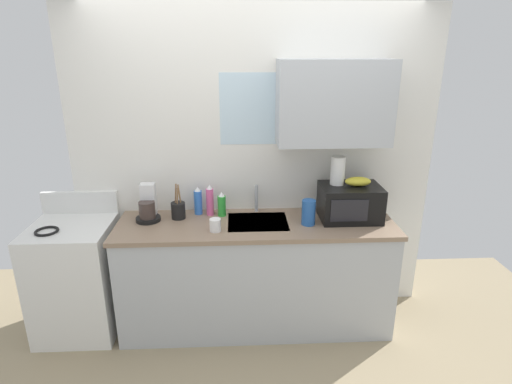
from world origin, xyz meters
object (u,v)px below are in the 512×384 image
stove_range (77,278)px  microwave (350,202)px  paper_towel_roll (338,171)px  banana_bunch (358,181)px  dish_soap_bottle_blue (198,201)px  dish_soap_bottle_pink (210,201)px  utensil_crock (178,210)px  coffee_maker (148,207)px  mug_white (215,225)px  dish_soap_bottle_green (222,205)px  cereal_canister (309,212)px

stove_range → microwave: size_ratio=2.35×
stove_range → paper_towel_roll: paper_towel_roll is taller
stove_range → microwave: bearing=1.2°
banana_bunch → dish_soap_bottle_blue: banana_bunch is taller
stove_range → microwave: microwave is taller
dish_soap_bottle_pink → utensil_crock: bearing=-165.3°
dish_soap_bottle_pink → utensil_crock: size_ratio=0.88×
coffee_maker → stove_range: bearing=-169.8°
utensil_crock → dish_soap_bottle_blue: bearing=30.8°
coffee_maker → dish_soap_bottle_pink: coffee_maker is taller
dish_soap_bottle_blue → mug_white: 0.38m
dish_soap_bottle_green → dish_soap_bottle_pink: bearing=164.8°
paper_towel_roll → dish_soap_bottle_blue: (-1.09, 0.11, -0.27)m
coffee_maker → dish_soap_bottle_blue: size_ratio=1.22×
dish_soap_bottle_green → utensil_crock: size_ratio=0.69×
banana_bunch → paper_towel_roll: 0.18m
banana_bunch → dish_soap_bottle_pink: bearing=173.3°
coffee_maker → utensil_crock: bearing=2.9°
paper_towel_roll → dish_soap_bottle_blue: paper_towel_roll is taller
coffee_maker → mug_white: (0.53, -0.25, -0.06)m
paper_towel_roll → dish_soap_bottle_green: 0.95m
stove_range → dish_soap_bottle_pink: 1.21m
dish_soap_bottle_green → mug_white: 0.31m
utensil_crock → banana_bunch: bearing=-2.9°
paper_towel_roll → cereal_canister: bearing=-148.0°
coffee_maker → dish_soap_bottle_green: (0.57, 0.05, -0.01)m
stove_range → dish_soap_bottle_blue: (0.96, 0.21, 0.55)m
microwave → cereal_canister: size_ratio=2.37×
dish_soap_bottle_pink → cereal_canister: dish_soap_bottle_pink is taller
microwave → coffee_maker: size_ratio=1.64×
stove_range → banana_bunch: (2.20, 0.05, 0.75)m
dish_soap_bottle_pink → mug_white: dish_soap_bottle_pink is taller
dish_soap_bottle_blue → cereal_canister: 0.89m
banana_bunch → mug_white: (-1.09, -0.19, -0.26)m
paper_towel_roll → dish_soap_bottle_blue: 1.13m
microwave → utensil_crock: utensil_crock is taller
cereal_canister → utensil_crock: size_ratio=0.67×
banana_bunch → coffee_maker: (-1.62, 0.06, -0.20)m
microwave → dish_soap_bottle_pink: bearing=172.9°
banana_bunch → cereal_canister: (-0.39, -0.10, -0.21)m
microwave → dish_soap_bottle_green: (-1.00, 0.11, -0.04)m
banana_bunch → paper_towel_roll: bearing=161.6°
paper_towel_roll → mug_white: size_ratio=2.32×
stove_range → dish_soap_bottle_green: (1.15, 0.16, 0.53)m
microwave → dish_soap_bottle_pink: size_ratio=1.82×
cereal_canister → utensil_crock: bearing=170.4°
paper_towel_roll → dish_soap_bottle_green: bearing=176.3°
coffee_maker → dish_soap_bottle_pink: size_ratio=1.11×
paper_towel_roll → dish_soap_bottle_pink: bearing=175.1°
banana_bunch → mug_white: size_ratio=2.11×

